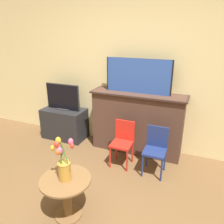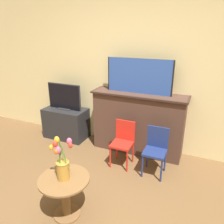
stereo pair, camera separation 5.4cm
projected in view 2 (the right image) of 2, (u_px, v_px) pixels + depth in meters
The scene contains 9 objects.
wall_back at pixel (135, 65), 3.38m from camera, with size 8.00×0.06×2.70m.
fireplace_mantel at pixel (138, 122), 3.44m from camera, with size 1.46×0.40×0.97m.
painting at pixel (139, 76), 3.20m from camera, with size 0.99×0.03×0.51m.
tv_stand at pixel (66, 123), 3.98m from camera, with size 0.77×0.42×0.54m.
tv_monitor at pixel (64, 97), 3.81m from camera, with size 0.65×0.12×0.46m.
chair_red at pixel (123, 140), 3.14m from camera, with size 0.29×0.29×0.65m.
chair_blue at pixel (156, 148), 2.93m from camera, with size 0.29×0.29×0.65m.
side_table at pixel (65, 191), 2.25m from camera, with size 0.52×0.52×0.47m.
vase_tulips at pixel (62, 164), 2.13m from camera, with size 0.25×0.16×0.46m.
Camera 2 is at (1.04, -1.14, 1.86)m, focal length 35.00 mm.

